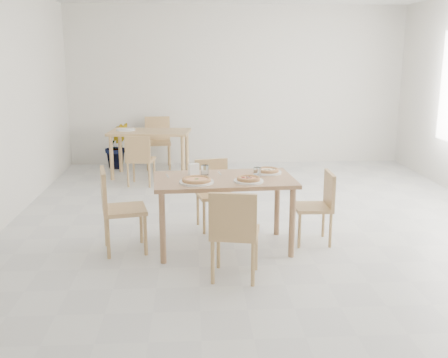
{
  "coord_description": "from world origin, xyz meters",
  "views": [
    {
      "loc": [
        -0.78,
        -5.96,
        1.99
      ],
      "look_at": [
        -0.48,
        -0.82,
        0.74
      ],
      "focal_mm": 42.0,
      "sensor_mm": 36.0,
      "label": 1
    }
  ],
  "objects": [
    {
      "name": "second_table",
      "position": [
        -1.49,
        2.5,
        0.65
      ],
      "size": [
        1.34,
        0.86,
        0.75
      ],
      "rotation": [
        0.0,
        0.0,
        -0.1
      ],
      "color": "tan",
      "rests_on": "ground"
    },
    {
      "name": "pizza_pepperoni",
      "position": [
        -0.25,
        -0.99,
        0.78
      ],
      "size": [
        0.31,
        0.31,
        0.03
      ],
      "rotation": [
        0.0,
        0.0,
        0.42
      ],
      "color": "#E5AD6B",
      "rests_on": "plate_pepperoni"
    },
    {
      "name": "chair_west",
      "position": [
        -1.58,
        -0.85,
        0.5
      ],
      "size": [
        0.51,
        0.51,
        0.86
      ],
      "rotation": [
        0.0,
        0.0,
        1.78
      ],
      "color": "tan",
      "rests_on": "ground"
    },
    {
      "name": "main_table",
      "position": [
        -0.48,
        -0.82,
        0.66
      ],
      "size": [
        1.46,
        0.89,
        0.75
      ],
      "rotation": [
        0.0,
        0.0,
        0.07
      ],
      "color": "#A47554",
      "rests_on": "ground"
    },
    {
      "name": "potted_plant",
      "position": [
        -2.11,
        3.15,
        0.4
      ],
      "size": [
        0.53,
        0.47,
        0.8
      ],
      "primitive_type": "imported",
      "rotation": [
        0.0,
        0.0,
        0.31
      ],
      "color": "#2E6B20",
      "rests_on": "ground"
    },
    {
      "name": "chair_south",
      "position": [
        -0.44,
        -1.62,
        0.48
      ],
      "size": [
        0.48,
        0.48,
        0.84
      ],
      "rotation": [
        0.0,
        0.0,
        2.95
      ],
      "color": "tan",
      "rests_on": "ground"
    },
    {
      "name": "pizza_margherita",
      "position": [
        -0.76,
        -1.01,
        0.78
      ],
      "size": [
        0.33,
        0.33,
        0.03
      ],
      "rotation": [
        0.0,
        0.0,
        -0.15
      ],
      "color": "#E5AD6B",
      "rests_on": "plate_margherita"
    },
    {
      "name": "fork_b",
      "position": [
        -1.06,
        -0.71,
        0.75
      ],
      "size": [
        0.05,
        0.18,
        0.01
      ],
      "primitive_type": "cube",
      "rotation": [
        0.0,
        0.0,
        0.17
      ],
      "color": "silver",
      "rests_on": "main_table"
    },
    {
      "name": "tumbler_a",
      "position": [
        -0.14,
        -0.81,
        0.8
      ],
      "size": [
        0.08,
        0.08,
        0.1
      ],
      "primitive_type": "cylinder",
      "color": "white",
      "rests_on": "main_table"
    },
    {
      "name": "tumbler_b",
      "position": [
        -0.67,
        -0.66,
        0.8
      ],
      "size": [
        0.08,
        0.08,
        0.1
      ],
      "primitive_type": "cylinder",
      "color": "white",
      "rests_on": "main_table"
    },
    {
      "name": "chair_back_n",
      "position": [
        -1.41,
        3.2,
        0.51
      ],
      "size": [
        0.47,
        0.47,
        0.88
      ],
      "rotation": [
        0.0,
        0.0,
        0.08
      ],
      "color": "tan",
      "rests_on": "ground"
    },
    {
      "name": "chair_east",
      "position": [
        0.54,
        -0.71,
        0.45
      ],
      "size": [
        0.39,
        0.39,
        0.77
      ],
      "rotation": [
        0.0,
        0.0,
        -1.59
      ],
      "color": "tan",
      "rests_on": "ground"
    },
    {
      "name": "pizza_mushroom",
      "position": [
        -0.01,
        -0.63,
        0.78
      ],
      "size": [
        0.29,
        0.29,
        0.03
      ],
      "rotation": [
        0.0,
        0.0,
        -0.32
      ],
      "color": "#E5AD6B",
      "rests_on": "plate_mushroom"
    },
    {
      "name": "plate_mushroom",
      "position": [
        -0.01,
        -0.63,
        0.76
      ],
      "size": [
        0.29,
        0.29,
        0.02
      ],
      "primitive_type": "cylinder",
      "color": "white",
      "rests_on": "main_table"
    },
    {
      "name": "chair_north",
      "position": [
        -0.57,
        -0.11,
        0.45
      ],
      "size": [
        0.46,
        0.46,
        0.78
      ],
      "rotation": [
        0.0,
        0.0,
        0.2
      ],
      "color": "tan",
      "rests_on": "ground"
    },
    {
      "name": "napkin_holder",
      "position": [
        -0.79,
        -0.73,
        0.81
      ],
      "size": [
        0.13,
        0.11,
        0.13
      ],
      "rotation": [
        0.0,
        0.0,
        0.5
      ],
      "color": "silver",
      "rests_on": "main_table"
    },
    {
      "name": "chair_back_s",
      "position": [
        -1.6,
        1.85,
        0.45
      ],
      "size": [
        0.44,
        0.44,
        0.77
      ],
      "rotation": [
        0.0,
        0.0,
        2.99
      ],
      "color": "tan",
      "rests_on": "ground"
    },
    {
      "name": "plate_empty",
      "position": [
        -1.89,
        2.6,
        0.76
      ],
      "size": [
        0.31,
        0.31,
        0.02
      ],
      "primitive_type": "cylinder",
      "color": "white",
      "rests_on": "second_table"
    },
    {
      "name": "fork_a",
      "position": [
        -0.52,
        -0.62,
        0.75
      ],
      "size": [
        0.04,
        0.18,
        0.01
      ],
      "primitive_type": "cube",
      "rotation": [
        0.0,
        0.0,
        0.11
      ],
      "color": "silver",
      "rests_on": "main_table"
    },
    {
      "name": "plate_pepperoni",
      "position": [
        -0.25,
        -0.99,
        0.76
      ],
      "size": [
        0.29,
        0.29,
        0.02
      ],
      "primitive_type": "cylinder",
      "color": "white",
      "rests_on": "main_table"
    },
    {
      "name": "plate_margherita",
      "position": [
        -0.76,
        -1.01,
        0.76
      ],
      "size": [
        0.34,
        0.34,
        0.02
      ],
      "primitive_type": "cylinder",
      "color": "white",
      "rests_on": "main_table"
    }
  ]
}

